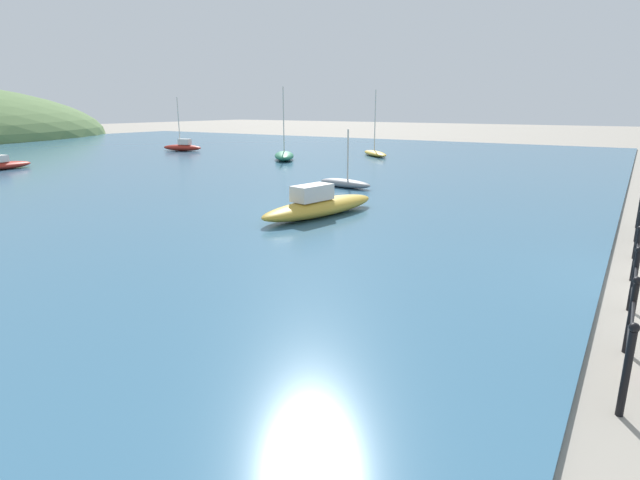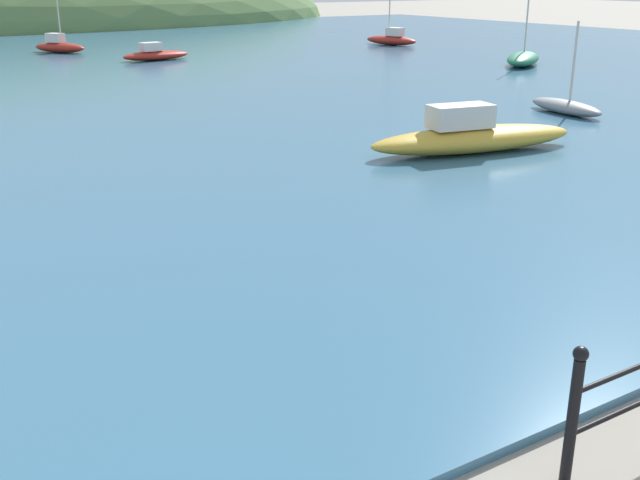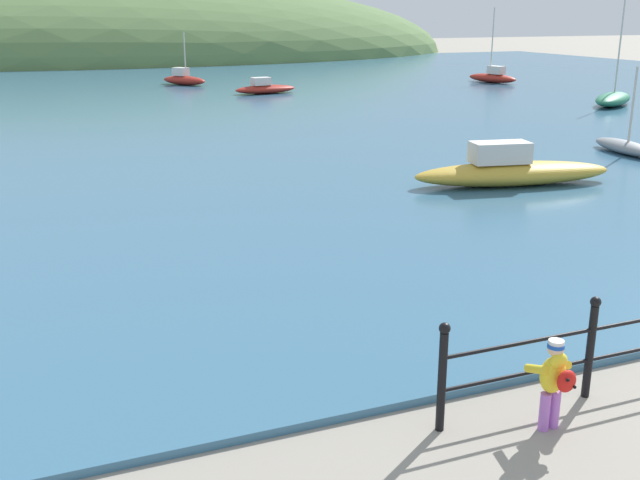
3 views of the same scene
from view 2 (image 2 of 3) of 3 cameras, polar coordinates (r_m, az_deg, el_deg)
water at (r=35.18m, az=-16.56°, el=12.57°), size 80.00×60.00×0.10m
boat_far_left at (r=17.04m, az=11.50°, el=7.75°), size 5.15×2.14×1.06m
boat_white_sailboat at (r=22.66m, az=18.22°, el=9.65°), size 1.14×2.79×2.55m
boat_green_fishing at (r=34.78m, az=15.21°, el=13.21°), size 3.83×3.30×4.77m
boat_nearest_quay at (r=44.11m, az=5.47°, el=15.00°), size 1.95×3.54×4.23m
boat_red_dinghy at (r=36.57m, az=-12.43°, el=13.64°), size 3.40×1.54×0.82m
boat_blue_hull at (r=41.60m, az=-19.25°, el=13.77°), size 2.56×3.06×2.92m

